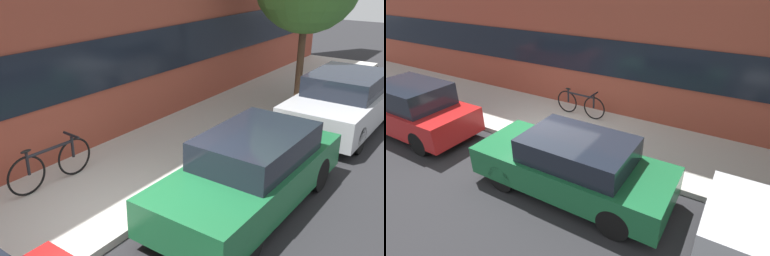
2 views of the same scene
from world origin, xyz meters
The scene contains 6 objects.
ground_plane centered at (0.00, 0.00, 0.00)m, with size 56.00×56.00×0.00m, color #232326.
sidewalk_strip centered at (0.00, 1.40, 0.07)m, with size 28.00×2.81×0.14m.
parked_car_red centered at (-3.61, -1.05, 0.75)m, with size 3.95×1.61×1.52m.
parked_car_green centered at (1.71, -1.05, 0.68)m, with size 4.18×1.60×1.34m.
fire_hydrant centered at (-4.31, 0.57, 0.48)m, with size 0.48×0.27×0.69m.
bicycle centered at (0.06, 2.13, 0.55)m, with size 1.73×0.44×0.83m.
Camera 2 is at (4.37, -5.40, 4.20)m, focal length 28.00 mm.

